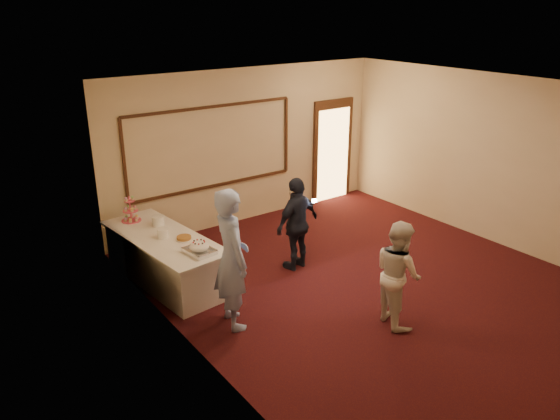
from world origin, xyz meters
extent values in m
plane|color=black|center=(0.00, 0.00, 0.00)|extent=(7.00, 7.00, 0.00)
cube|color=beige|center=(0.00, 3.50, 1.50)|extent=(6.00, 0.04, 3.00)
cube|color=beige|center=(-3.00, 0.00, 1.50)|extent=(0.04, 7.00, 3.00)
cube|color=beige|center=(3.00, 0.00, 1.50)|extent=(0.04, 7.00, 3.00)
cube|color=white|center=(0.00, 0.00, 3.00)|extent=(6.00, 7.00, 0.04)
cube|color=black|center=(-0.80, 3.47, 0.85)|extent=(3.40, 0.04, 0.05)
cube|color=black|center=(-0.80, 3.47, 2.35)|extent=(3.40, 0.04, 0.05)
cube|color=black|center=(-2.50, 3.47, 1.60)|extent=(0.05, 0.04, 1.50)
cube|color=black|center=(0.90, 3.47, 1.60)|extent=(0.05, 0.04, 1.50)
cube|color=black|center=(2.15, 3.46, 1.10)|extent=(1.05, 0.06, 2.20)
cube|color=#FFBF66|center=(2.15, 3.43, 1.00)|extent=(0.85, 0.02, 2.00)
cube|color=silver|center=(-2.53, 1.99, 0.37)|extent=(1.06, 2.36, 0.74)
cube|color=silver|center=(-2.53, 1.99, 0.76)|extent=(1.18, 2.49, 0.03)
cube|color=#BABEC1|center=(-2.36, 1.13, 0.79)|extent=(0.38, 0.47, 0.04)
ellipsoid|color=silver|center=(-2.36, 1.13, 0.87)|extent=(0.28, 0.28, 0.13)
cube|color=silver|center=(-2.27, 1.26, 0.81)|extent=(0.18, 0.27, 0.01)
cylinder|color=#E14F6F|center=(-2.69, 2.88, 0.98)|extent=(0.02, 0.02, 0.43)
cylinder|color=#E14F6F|center=(-2.69, 2.88, 0.78)|extent=(0.32, 0.32, 0.01)
cylinder|color=#E14F6F|center=(-2.69, 2.88, 0.95)|extent=(0.24, 0.24, 0.01)
cylinder|color=#E14F6F|center=(-2.69, 2.88, 1.12)|extent=(0.17, 0.17, 0.01)
cylinder|color=white|center=(-2.55, 1.94, 0.84)|extent=(0.17, 0.17, 0.14)
cylinder|color=white|center=(-2.55, 1.94, 0.91)|extent=(0.18, 0.18, 0.01)
cylinder|color=white|center=(-2.41, 2.42, 0.85)|extent=(0.19, 0.19, 0.16)
cylinder|color=white|center=(-2.41, 2.42, 0.93)|extent=(0.20, 0.20, 0.01)
cylinder|color=white|center=(-2.33, 1.69, 0.78)|extent=(0.25, 0.25, 0.01)
cylinder|color=#964B26|center=(-2.33, 1.69, 0.80)|extent=(0.22, 0.22, 0.04)
imported|color=#8CA2DA|center=(-2.30, 0.34, 0.98)|extent=(0.60, 0.79, 1.95)
imported|color=silver|center=(-0.47, -0.92, 0.74)|extent=(0.74, 0.85, 1.48)
imported|color=black|center=(-0.56, 1.18, 0.78)|extent=(0.96, 0.54, 1.55)
cube|color=white|center=(-0.34, 1.02, 1.17)|extent=(0.07, 0.04, 0.05)
camera|label=1|loc=(-5.56, -5.26, 4.13)|focal=35.00mm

